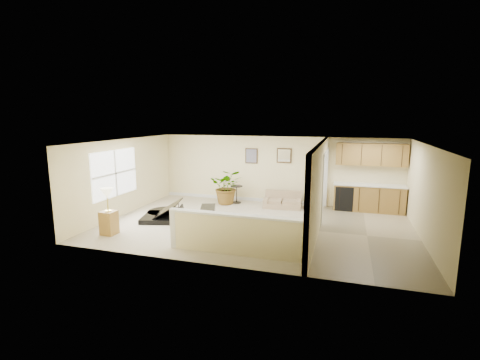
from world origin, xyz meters
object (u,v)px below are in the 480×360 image
(loveseat, at_px, (283,199))
(small_plant, at_px, (309,202))
(lamp_stand, at_px, (108,215))
(accent_table, at_px, (237,192))
(piano, at_px, (166,202))
(piano_bench, at_px, (208,216))
(palm_plant, at_px, (227,187))

(loveseat, relative_size, small_plant, 2.46)
(loveseat, height_order, lamp_stand, lamp_stand)
(small_plant, bearing_deg, accent_table, 179.42)
(piano, bearing_deg, piano_bench, -22.86)
(palm_plant, height_order, small_plant, palm_plant)
(loveseat, distance_m, palm_plant, 2.11)
(piano_bench, height_order, loveseat, loveseat)
(small_plant, bearing_deg, lamp_stand, -138.55)
(piano, height_order, piano_bench, piano)
(accent_table, bearing_deg, palm_plant, -141.00)
(lamp_stand, bearing_deg, small_plant, 41.45)
(piano, bearing_deg, small_plant, 16.74)
(piano, relative_size, lamp_stand, 1.42)
(loveseat, height_order, palm_plant, palm_plant)
(piano_bench, height_order, accent_table, accent_table)
(piano_bench, relative_size, lamp_stand, 0.64)
(palm_plant, xyz_separation_m, small_plant, (2.99, 0.21, -0.41))
(piano, xyz_separation_m, piano_bench, (1.52, -0.22, -0.27))
(piano_bench, bearing_deg, loveseat, 56.54)
(accent_table, relative_size, palm_plant, 0.48)
(piano, relative_size, piano_bench, 2.23)
(small_plant, bearing_deg, piano, -148.49)
(piano_bench, bearing_deg, small_plant, 46.11)
(loveseat, relative_size, accent_table, 2.09)
(accent_table, relative_size, lamp_stand, 0.50)
(piano, bearing_deg, lamp_stand, -127.66)
(piano_bench, distance_m, small_plant, 3.89)
(palm_plant, distance_m, small_plant, 3.02)
(palm_plant, xyz_separation_m, lamp_stand, (-2.00, -4.20, -0.09))
(piano_bench, height_order, palm_plant, palm_plant)
(palm_plant, height_order, lamp_stand, palm_plant)
(loveseat, distance_m, lamp_stand, 5.93)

